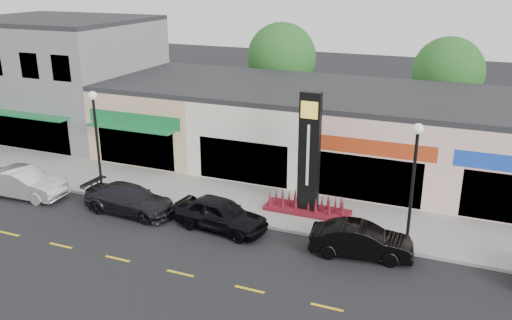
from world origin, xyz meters
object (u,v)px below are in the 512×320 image
Objects in this scene: car_dark_sedan at (130,200)px; car_black_conv at (361,241)px; lamp_west_near at (96,132)px; car_black_sedan at (220,214)px; pylon_sign at (309,172)px; car_white_van at (23,183)px; lamp_east_near at (414,174)px.

car_dark_sedan is 11.48m from car_black_conv.
lamp_west_near is 1.22× the size of car_black_sedan.
car_dark_sedan is 4.95m from car_black_sedan.
pylon_sign reaches higher than car_dark_sedan.
lamp_west_near is at bearing 76.48° from car_black_conv.
car_white_van is 17.87m from car_black_conv.
lamp_west_near is 8.33m from car_black_sedan.
car_black_conv is at bearing -87.22° from car_dark_sedan.
car_black_sedan is at bearing 82.04° from car_black_conv.
car_black_sedan is at bearing -9.93° from lamp_west_near.
car_white_van is at bearing 99.64° from car_black_sedan.
car_dark_sedan is at bearing -26.70° from lamp_west_near.
lamp_west_near reaches higher than car_white_van.
lamp_east_near is at bearing -73.60° from car_black_sedan.
pylon_sign is at bearing 39.22° from car_black_conv.
lamp_west_near is at bearing -171.23° from pylon_sign.
lamp_east_near is 1.22× the size of car_black_sedan.
car_white_van reaches higher than car_black_sedan.
car_white_van is 1.05× the size of car_black_sedan.
lamp_west_near reaches higher than car_black_conv.
car_black_conv is at bearing -142.03° from lamp_east_near.
car_white_van reaches higher than car_black_conv.
car_black_conv is at bearing -91.43° from car_white_van.
lamp_west_near is at bearing 87.10° from car_black_sedan.
car_black_sedan is at bearing -136.66° from pylon_sign.
lamp_east_near is at bearing -81.51° from car_dark_sedan.
lamp_east_near is at bearing -60.24° from car_black_conv.
lamp_east_near is 13.55m from car_dark_sedan.
car_black_conv is (14.30, -1.33, -2.77)m from lamp_west_near.
pylon_sign reaches higher than car_black_sedan.
lamp_east_near is at bearing -18.75° from pylon_sign.
car_black_sedan is at bearing -90.57° from car_white_van.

